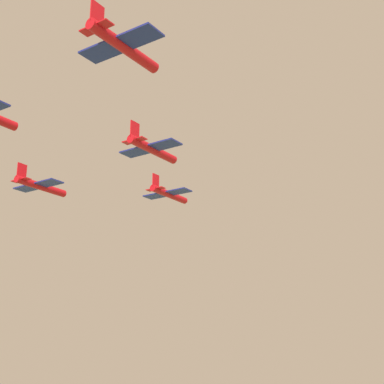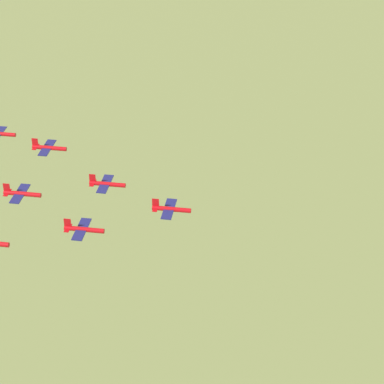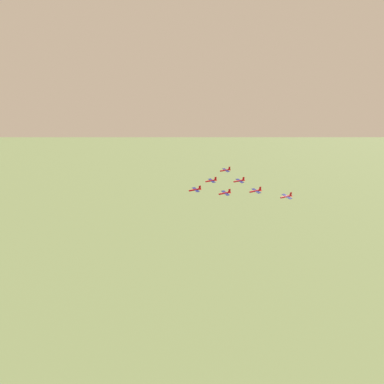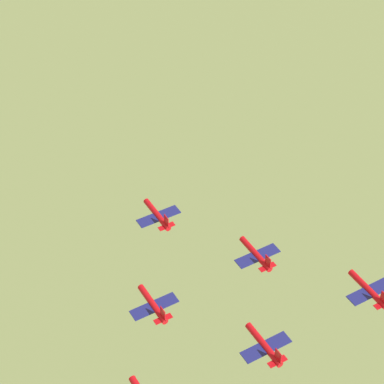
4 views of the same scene
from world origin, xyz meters
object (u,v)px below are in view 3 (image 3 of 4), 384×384
Objects in this scene: jet_4 at (239,181)px; jet_1 at (225,193)px; jet_3 at (256,191)px; jet_2 at (211,181)px; jet_6 at (287,196)px; jet_5 at (226,170)px; jet_0 at (195,190)px.

jet_1 is at bearing 120.47° from jet_4.
jet_3 is 19.61m from jet_4.
jet_3 is (15.41, 30.08, 1.45)m from jet_2.
jet_6 is at bearing -139.64° from jet_2.
jet_4 is at bearing -120.47° from jet_2.
jet_2 is at bearing 59.53° from jet_4.
jet_6 is (14.44, 49.38, -1.33)m from jet_2.
jet_2 is at bearing -0.00° from jet_1.
jet_3 is 1.00× the size of jet_6.
jet_5 is (-17.34, 8.53, 1.91)m from jet_2.
jet_0 is at bearing 120.47° from jet_5.
jet_6 is (-0.97, 19.31, -2.78)m from jet_3.
jet_3 reaches higher than jet_2.
jet_0 reaches higher than jet_6.
jet_2 is 1.00× the size of jet_6.
jet_2 reaches higher than jet_1.
jet_3 is at bearing -120.47° from jet_1.
jet_1 is 33.94m from jet_5.
jet_3 is at bearing 59.53° from jet_6.
jet_4 reaches higher than jet_0.
jet_5 is 51.86m from jet_6.
jet_6 is (-1.94, 38.61, -0.14)m from jet_1.
jet_1 is 1.00× the size of jet_4.
jet_0 is 1.00× the size of jet_1.
jet_3 is at bearing -150.46° from jet_2.
jet_5 reaches higher than jet_3.
jet_5 is (-34.69, 17.07, 1.76)m from jet_0.
jet_0 is at bearing 90.00° from jet_4.
jet_1 is 19.51m from jet_3.
jet_1 is 1.00× the size of jet_5.
jet_4 reaches higher than jet_6.
jet_4 reaches higher than jet_2.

